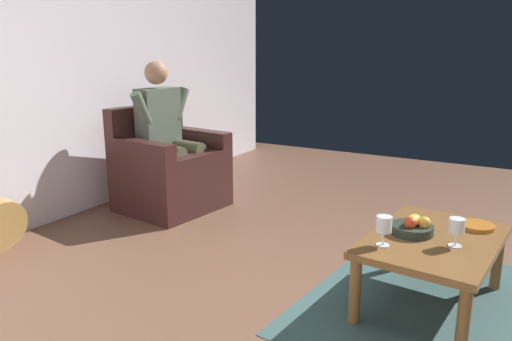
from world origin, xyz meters
name	(u,v)px	position (x,y,z in m)	size (l,w,h in m)	color
ground_plane	(402,294)	(0.00, 0.00, 0.00)	(7.33, 7.33, 0.00)	brown
wall_back	(51,52)	(0.00, -2.84, 1.37)	(6.51, 0.06, 2.74)	silver
rug	(428,303)	(0.05, 0.16, 0.00)	(1.63, 1.23, 0.01)	#334F4E
armchair	(169,172)	(-0.61, -2.21, 0.33)	(0.90, 0.83, 0.90)	#381C1A
person_seated	(168,131)	(-0.61, -2.20, 0.70)	(0.65, 0.59, 1.29)	#515D4E
coffee_table	(434,247)	(0.05, 0.16, 0.35)	(0.99, 0.73, 0.40)	brown
wine_glass_near	(384,226)	(0.30, -0.06, 0.51)	(0.08, 0.08, 0.16)	silver
wine_glass_far	(457,227)	(0.13, 0.27, 0.51)	(0.08, 0.08, 0.15)	silver
fruit_bowl	(413,227)	(0.05, 0.04, 0.44)	(0.23, 0.23, 0.11)	#222C24
decorative_dish	(477,226)	(-0.22, 0.34, 0.41)	(0.20, 0.20, 0.02)	#AD6323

